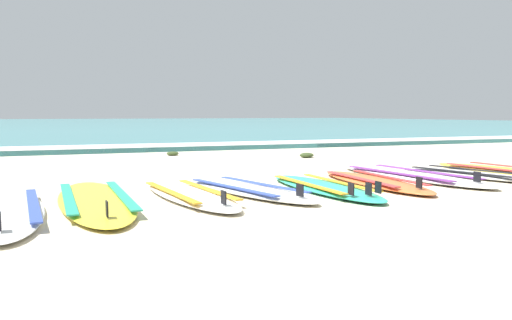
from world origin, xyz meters
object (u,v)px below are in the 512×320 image
at_px(surfboard_7, 411,175).
at_px(surfboard_5, 323,187).
at_px(surfboard_1, 4,211).
at_px(surfboard_2, 95,200).
at_px(surfboard_3, 189,195).
at_px(surfboard_6, 374,181).
at_px(surfboard_4, 247,189).
at_px(surfboard_8, 469,174).

bearing_deg(surfboard_7, surfboard_5, -162.22).
xyz_separation_m(surfboard_1, surfboard_2, (0.71, 0.25, -0.00)).
xyz_separation_m(surfboard_3, surfboard_7, (2.91, 0.46, -0.00)).
relative_size(surfboard_1, surfboard_6, 1.13).
bearing_deg(surfboard_7, surfboard_6, -157.68).
bearing_deg(surfboard_1, surfboard_4, 8.93).
bearing_deg(surfboard_7, surfboard_2, -173.31).
relative_size(surfboard_1, surfboard_4, 1.12).
xyz_separation_m(surfboard_4, surfboard_6, (1.54, 0.05, -0.00)).
distance_m(surfboard_2, surfboard_7, 3.78).
height_order(surfboard_3, surfboard_8, same).
bearing_deg(surfboard_5, surfboard_6, 13.00).
bearing_deg(surfboard_7, surfboard_4, -171.26).
height_order(surfboard_3, surfboard_5, same).
bearing_deg(surfboard_5, surfboard_4, 170.93).
relative_size(surfboard_3, surfboard_7, 0.81).
relative_size(surfboard_1, surfboard_3, 1.14).
bearing_deg(surfboard_4, surfboard_2, -176.54).
height_order(surfboard_1, surfboard_5, same).
relative_size(surfboard_5, surfboard_8, 1.00).
bearing_deg(surfboard_2, surfboard_3, -1.29).
distance_m(surfboard_1, surfboard_3, 1.57).
relative_size(surfboard_2, surfboard_6, 1.20).
bearing_deg(surfboard_4, surfboard_1, -171.07).
bearing_deg(surfboard_6, surfboard_4, -178.31).
bearing_deg(surfboard_3, surfboard_7, 8.97).
distance_m(surfboard_1, surfboard_4, 2.20).
bearing_deg(surfboard_4, surfboard_3, -170.17).
height_order(surfboard_1, surfboard_2, same).
height_order(surfboard_1, surfboard_7, same).
bearing_deg(surfboard_2, surfboard_5, -0.97).
distance_m(surfboard_3, surfboard_8, 3.69).
bearing_deg(surfboard_3, surfboard_5, -0.78).
height_order(surfboard_5, surfboard_7, same).
relative_size(surfboard_1, surfboard_8, 1.13).
bearing_deg(surfboard_1, surfboard_7, 8.84).
distance_m(surfboard_4, surfboard_6, 1.54).
distance_m(surfboard_3, surfboard_6, 2.17).
height_order(surfboard_4, surfboard_6, same).
bearing_deg(surfboard_6, surfboard_8, 5.59).
relative_size(surfboard_4, surfboard_7, 0.83).
xyz_separation_m(surfboard_2, surfboard_5, (2.26, -0.04, 0.00)).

